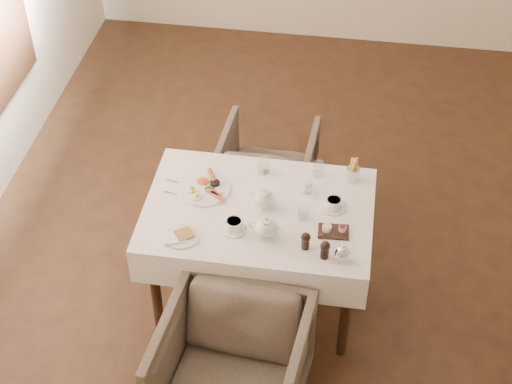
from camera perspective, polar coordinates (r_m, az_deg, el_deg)
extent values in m
plane|color=black|center=(5.34, 4.44, -2.74)|extent=(5.00, 5.00, 0.00)
cube|color=black|center=(4.40, 0.18, -1.53)|extent=(1.20, 0.80, 0.04)
cube|color=white|center=(4.46, 0.17, -2.29)|extent=(1.28, 0.88, 0.23)
cylinder|color=black|center=(4.98, -5.39, -1.26)|extent=(0.06, 0.06, 0.70)
cylinder|color=black|center=(4.88, 7.06, -2.60)|extent=(0.06, 0.06, 0.70)
cylinder|color=black|center=(4.53, -7.31, -7.11)|extent=(0.06, 0.06, 0.70)
cylinder|color=black|center=(4.42, 6.51, -8.76)|extent=(0.06, 0.06, 0.70)
imported|color=#463D33|center=(4.18, -1.74, -12.81)|extent=(0.81, 0.83, 0.69)
imported|color=#463D33|center=(5.35, 0.86, 1.75)|extent=(0.66, 0.67, 0.58)
cylinder|color=white|center=(4.50, -3.85, 0.28)|extent=(0.31, 0.31, 0.01)
ellipsoid|color=#D55126|center=(4.53, -3.87, 0.85)|extent=(0.08, 0.07, 0.03)
cylinder|color=brown|center=(4.55, -3.22, 1.18)|extent=(0.08, 0.11, 0.03)
cylinder|color=black|center=(4.51, -3.01, 0.65)|extent=(0.06, 0.06, 0.02)
cube|color=maroon|center=(4.44, -2.96, -0.17)|extent=(0.11, 0.08, 0.01)
ellipsoid|color=#264C19|center=(4.48, -3.39, 0.29)|extent=(0.06, 0.05, 0.02)
cylinder|color=white|center=(4.23, -5.41, -3.25)|extent=(0.19, 0.19, 0.01)
cube|color=brown|center=(4.23, -5.25, -3.07)|extent=(0.13, 0.13, 0.01)
cube|color=white|center=(4.22, -5.88, -3.35)|extent=(0.14, 0.12, 0.02)
cylinder|color=white|center=(4.47, 3.72, 0.44)|extent=(0.08, 0.08, 0.07)
cylinder|color=white|center=(4.26, -1.60, -2.72)|extent=(0.14, 0.14, 0.01)
cylinder|color=white|center=(4.23, -1.61, -2.39)|extent=(0.11, 0.11, 0.06)
cylinder|color=#A06C48|center=(4.21, -1.62, -2.12)|extent=(0.08, 0.08, 0.00)
cylinder|color=white|center=(4.40, 5.65, -1.14)|extent=(0.13, 0.13, 0.01)
cylinder|color=white|center=(4.38, 5.68, -0.82)|extent=(0.09, 0.09, 0.06)
cylinder|color=#A06C48|center=(4.36, 5.70, -0.57)|extent=(0.08, 0.08, 0.00)
cylinder|color=silver|center=(4.58, 0.54, 1.95)|extent=(0.09, 0.09, 0.10)
cylinder|color=silver|center=(4.30, 3.44, -1.48)|extent=(0.08, 0.08, 0.09)
cylinder|color=silver|center=(4.58, 4.53, 1.71)|extent=(0.08, 0.08, 0.09)
cube|color=black|center=(4.26, 5.65, -2.89)|extent=(0.17, 0.12, 0.01)
cylinder|color=white|center=(4.24, 5.17, -2.63)|extent=(0.05, 0.05, 0.03)
cylinder|color=maroon|center=(4.25, 6.30, -2.66)|extent=(0.04, 0.04, 0.03)
cylinder|color=silver|center=(4.56, 7.07, 1.31)|extent=(0.07, 0.07, 0.09)
cube|color=silver|center=(4.55, -5.51, 0.63)|extent=(0.18, 0.06, 0.00)
cube|color=silver|center=(4.48, -5.68, -0.21)|extent=(0.17, 0.05, 0.00)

